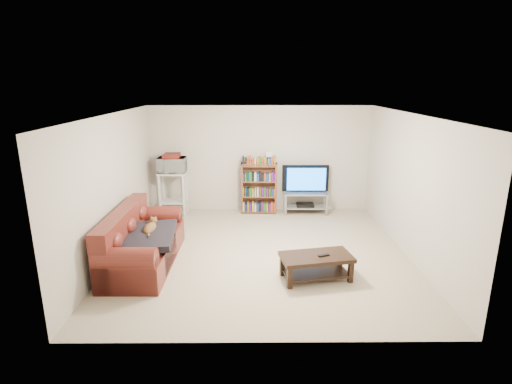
{
  "coord_description": "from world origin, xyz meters",
  "views": [
    {
      "loc": [
        -0.15,
        -6.47,
        2.91
      ],
      "look_at": [
        -0.1,
        0.4,
        1.0
      ],
      "focal_mm": 28.0,
      "sensor_mm": 36.0,
      "label": 1
    }
  ],
  "objects_px": {
    "sofa": "(139,245)",
    "bookshelf": "(259,187)",
    "coffee_table": "(316,262)",
    "tv_stand": "(305,199)"
  },
  "relations": [
    {
      "from": "tv_stand",
      "to": "bookshelf",
      "type": "xyz_separation_m",
      "value": [
        -1.05,
        0.03,
        0.27
      ]
    },
    {
      "from": "sofa",
      "to": "bookshelf",
      "type": "distance_m",
      "value": 3.33
    },
    {
      "from": "coffee_table",
      "to": "sofa",
      "type": "bearing_deg",
      "value": 158.04
    },
    {
      "from": "coffee_table",
      "to": "tv_stand",
      "type": "height_order",
      "value": "tv_stand"
    },
    {
      "from": "coffee_table",
      "to": "bookshelf",
      "type": "bearing_deg",
      "value": 93.55
    },
    {
      "from": "coffee_table",
      "to": "tv_stand",
      "type": "distance_m",
      "value": 3.18
    },
    {
      "from": "sofa",
      "to": "tv_stand",
      "type": "bearing_deg",
      "value": 40.95
    },
    {
      "from": "sofa",
      "to": "bookshelf",
      "type": "xyz_separation_m",
      "value": [
        2.0,
        2.65,
        0.28
      ]
    },
    {
      "from": "sofa",
      "to": "coffee_table",
      "type": "xyz_separation_m",
      "value": [
        2.82,
        -0.56,
        -0.05
      ]
    },
    {
      "from": "sofa",
      "to": "bookshelf",
      "type": "relative_size",
      "value": 1.85
    }
  ]
}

